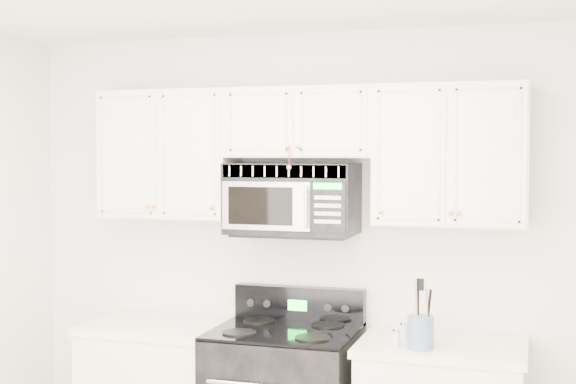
% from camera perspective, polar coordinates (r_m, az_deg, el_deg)
% --- Properties ---
extents(room, '(3.51, 3.51, 2.61)m').
position_cam_1_polar(room, '(3.08, -7.30, -8.61)').
color(room, olive).
rests_on(room, ground).
extents(upper_cabinets, '(2.44, 0.37, 0.75)m').
position_cam_1_polar(upper_cabinets, '(4.51, 1.08, 3.15)').
color(upper_cabinets, silver).
rests_on(upper_cabinets, ground).
extents(microwave, '(0.72, 0.41, 0.40)m').
position_cam_1_polar(microwave, '(4.51, 0.31, -0.46)').
color(microwave, black).
rests_on(microwave, ground).
extents(utensil_crock, '(0.13, 0.13, 0.35)m').
position_cam_1_polar(utensil_crock, '(4.14, 9.41, -9.75)').
color(utensil_crock, slate).
rests_on(utensil_crock, base_cabinet_right).
extents(shaker_salt, '(0.04, 0.04, 0.09)m').
position_cam_1_polar(shaker_salt, '(4.20, 7.72, -10.19)').
color(shaker_salt, silver).
rests_on(shaker_salt, base_cabinet_right).
extents(shaker_pepper, '(0.04, 0.04, 0.09)m').
position_cam_1_polar(shaker_pepper, '(4.34, 8.22, -9.73)').
color(shaker_pepper, silver).
rests_on(shaker_pepper, base_cabinet_right).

